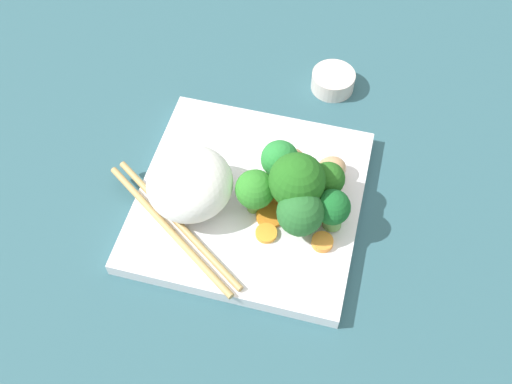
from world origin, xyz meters
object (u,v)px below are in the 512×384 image
object	(u,v)px
rice_mound	(190,184)
chopstick_pair	(173,226)
sauce_cup	(333,81)
square_plate	(250,200)
broccoli_floret_1	(280,160)
carrot_slice_2	(270,200)

from	to	relation	value
rice_mound	chopstick_pair	xyz separation A→B (cm)	(3.88, -0.75, -3.00)
sauce_cup	rice_mound	bearing A→B (deg)	-24.28
square_plate	broccoli_floret_1	size ratio (longest dim) A/B	4.38
rice_mound	sauce_cup	world-z (taller)	rice_mound
square_plate	carrot_slice_2	xyz separation A→B (cm)	(0.02, 2.42, 1.10)
square_plate	carrot_slice_2	bearing A→B (deg)	89.53
square_plate	sauce_cup	distance (cm)	21.31
broccoli_floret_1	chopstick_pair	xyz separation A→B (cm)	(9.94, -9.06, -2.91)
chopstick_pair	sauce_cup	world-z (taller)	same
rice_mound	sauce_cup	bearing A→B (deg)	155.72
chopstick_pair	sauce_cup	size ratio (longest dim) A/B	3.41
square_plate	rice_mound	world-z (taller)	rice_mound
broccoli_floret_1	chopstick_pair	bearing A→B (deg)	-42.34
square_plate	sauce_cup	bearing A→B (deg)	167.27
rice_mound	sauce_cup	xyz separation A→B (cm)	(-23.43, 10.57, -3.94)
rice_mound	chopstick_pair	size ratio (longest dim) A/B	0.49
rice_mound	chopstick_pair	bearing A→B (deg)	-10.97
square_plate	sauce_cup	size ratio (longest dim) A/B	4.41
square_plate	rice_mound	distance (cm)	7.73
square_plate	rice_mound	bearing A→B (deg)	-65.71
rice_mound	carrot_slice_2	size ratio (longest dim) A/B	3.54
carrot_slice_2	square_plate	bearing A→B (deg)	-90.47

